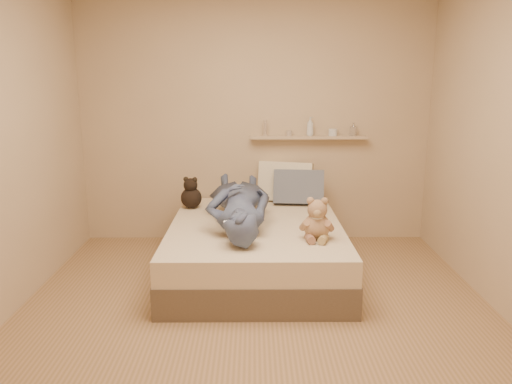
{
  "coord_description": "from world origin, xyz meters",
  "views": [
    {
      "loc": [
        -0.03,
        -3.27,
        1.72
      ],
      "look_at": [
        0.0,
        0.65,
        0.8
      ],
      "focal_mm": 35.0,
      "sensor_mm": 36.0,
      "label": 1
    }
  ],
  "objects_px": {
    "person": "(239,203)",
    "wall_shelf": "(309,137)",
    "teddy_bear": "(317,222)",
    "bed": "(256,248)",
    "pillow_grey": "(299,187)",
    "dark_plush": "(191,195)",
    "game_console": "(235,224)",
    "pillow_cream": "(286,182)"
  },
  "relations": [
    {
      "from": "person",
      "to": "wall_shelf",
      "type": "distance_m",
      "value": 1.22
    },
    {
      "from": "teddy_bear",
      "to": "wall_shelf",
      "type": "relative_size",
      "value": 0.29
    },
    {
      "from": "bed",
      "to": "pillow_grey",
      "type": "distance_m",
      "value": 0.91
    },
    {
      "from": "dark_plush",
      "to": "person",
      "type": "relative_size",
      "value": 0.2
    },
    {
      "from": "game_console",
      "to": "dark_plush",
      "type": "relative_size",
      "value": 0.59
    },
    {
      "from": "teddy_bear",
      "to": "pillow_grey",
      "type": "bearing_deg",
      "value": 92.2
    },
    {
      "from": "wall_shelf",
      "to": "bed",
      "type": "bearing_deg",
      "value": -121.18
    },
    {
      "from": "person",
      "to": "pillow_cream",
      "type": "bearing_deg",
      "value": -122.32
    },
    {
      "from": "game_console",
      "to": "person",
      "type": "relative_size",
      "value": 0.12
    },
    {
      "from": "game_console",
      "to": "bed",
      "type": "bearing_deg",
      "value": 72.47
    },
    {
      "from": "bed",
      "to": "teddy_bear",
      "type": "distance_m",
      "value": 0.75
    },
    {
      "from": "bed",
      "to": "wall_shelf",
      "type": "distance_m",
      "value": 1.38
    },
    {
      "from": "bed",
      "to": "pillow_grey",
      "type": "bearing_deg",
      "value": 57.74
    },
    {
      "from": "person",
      "to": "wall_shelf",
      "type": "bearing_deg",
      "value": -130.73
    },
    {
      "from": "teddy_bear",
      "to": "pillow_cream",
      "type": "bearing_deg",
      "value": 97.39
    },
    {
      "from": "pillow_grey",
      "to": "wall_shelf",
      "type": "distance_m",
      "value": 0.54
    },
    {
      "from": "game_console",
      "to": "pillow_cream",
      "type": "height_order",
      "value": "pillow_cream"
    },
    {
      "from": "person",
      "to": "dark_plush",
      "type": "bearing_deg",
      "value": -49.26
    },
    {
      "from": "teddy_bear",
      "to": "pillow_grey",
      "type": "relative_size",
      "value": 0.7
    },
    {
      "from": "pillow_cream",
      "to": "person",
      "type": "bearing_deg",
      "value": -119.86
    },
    {
      "from": "pillow_cream",
      "to": "person",
      "type": "distance_m",
      "value": 0.93
    },
    {
      "from": "game_console",
      "to": "pillow_grey",
      "type": "distance_m",
      "value": 1.34
    },
    {
      "from": "pillow_cream",
      "to": "game_console",
      "type": "bearing_deg",
      "value": -109.52
    },
    {
      "from": "pillow_cream",
      "to": "pillow_grey",
      "type": "bearing_deg",
      "value": -49.07
    },
    {
      "from": "dark_plush",
      "to": "pillow_grey",
      "type": "distance_m",
      "value": 1.08
    },
    {
      "from": "dark_plush",
      "to": "pillow_cream",
      "type": "bearing_deg",
      "value": 17.63
    },
    {
      "from": "pillow_cream",
      "to": "person",
      "type": "height_order",
      "value": "pillow_cream"
    },
    {
      "from": "dark_plush",
      "to": "pillow_grey",
      "type": "relative_size",
      "value": 0.63
    },
    {
      "from": "dark_plush",
      "to": "wall_shelf",
      "type": "distance_m",
      "value": 1.34
    },
    {
      "from": "game_console",
      "to": "person",
      "type": "height_order",
      "value": "person"
    },
    {
      "from": "dark_plush",
      "to": "wall_shelf",
      "type": "xyz_separation_m",
      "value": [
        1.18,
        0.38,
        0.51
      ]
    },
    {
      "from": "teddy_bear",
      "to": "wall_shelf",
      "type": "bearing_deg",
      "value": 86.99
    },
    {
      "from": "teddy_bear",
      "to": "pillow_cream",
      "type": "height_order",
      "value": "pillow_cream"
    },
    {
      "from": "dark_plush",
      "to": "teddy_bear",
      "type": "bearing_deg",
      "value": -41.24
    },
    {
      "from": "teddy_bear",
      "to": "pillow_cream",
      "type": "distance_m",
      "value": 1.28
    },
    {
      "from": "pillow_cream",
      "to": "wall_shelf",
      "type": "xyz_separation_m",
      "value": [
        0.24,
        0.08,
        0.45
      ]
    },
    {
      "from": "game_console",
      "to": "dark_plush",
      "type": "xyz_separation_m",
      "value": [
        -0.47,
        1.04,
        -0.02
      ]
    },
    {
      "from": "pillow_grey",
      "to": "person",
      "type": "relative_size",
      "value": 0.32
    },
    {
      "from": "game_console",
      "to": "person",
      "type": "distance_m",
      "value": 0.54
    },
    {
      "from": "pillow_cream",
      "to": "wall_shelf",
      "type": "bearing_deg",
      "value": 18.52
    },
    {
      "from": "bed",
      "to": "pillow_grey",
      "type": "relative_size",
      "value": 3.8
    },
    {
      "from": "dark_plush",
      "to": "pillow_cream",
      "type": "xyz_separation_m",
      "value": [
        0.94,
        0.3,
        0.06
      ]
    }
  ]
}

